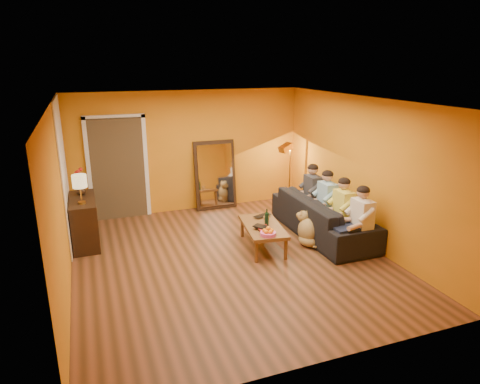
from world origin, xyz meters
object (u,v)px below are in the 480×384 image
object	(u,v)px
person_mid_left	(343,211)
laptop	(264,217)
mirror_frame	(215,175)
person_mid_right	(327,202)
table_lamp	(80,189)
coffee_table	(263,236)
sideboard	(84,221)
tumbler	(266,219)
dog	(308,228)
wine_bottle	(267,218)
floor_lamp	(290,177)
person_far_right	(312,193)
vase	(81,190)
sofa	(323,216)
person_far_left	(362,221)

from	to	relation	value
person_mid_left	laptop	world-z (taller)	person_mid_left
mirror_frame	person_mid_right	distance (m)	2.63
table_lamp	coffee_table	bearing A→B (deg)	-18.46
sideboard	person_mid_left	distance (m)	4.65
mirror_frame	tumbler	world-z (taller)	mirror_frame
table_lamp	person_mid_left	world-z (taller)	table_lamp
sideboard	dog	world-z (taller)	sideboard
person_mid_left	wine_bottle	size ratio (longest dim) A/B	3.94
sideboard	table_lamp	world-z (taller)	table_lamp
floor_lamp	person_far_right	world-z (taller)	floor_lamp
tumbler	vase	world-z (taller)	vase
dog	wine_bottle	world-z (taller)	wine_bottle
laptop	person_mid_left	bearing A→B (deg)	-46.45
coffee_table	person_far_right	xyz separation A→B (m)	(1.44, 0.81, 0.40)
mirror_frame	wine_bottle	world-z (taller)	mirror_frame
person_mid_left	laptop	xyz separation A→B (m)	(-1.26, 0.64, -0.18)
dog	vase	size ratio (longest dim) A/B	3.51
laptop	sofa	bearing A→B (deg)	-28.99
person_far_right	wine_bottle	distance (m)	1.64
person_mid_left	table_lamp	bearing A→B (deg)	163.86
person_mid_right	laptop	distance (m)	1.27
dog	person_mid_right	distance (m)	0.83
table_lamp	tumbler	size ratio (longest dim) A/B	4.59
person_mid_left	vase	bearing A→B (deg)	157.45
table_lamp	tumbler	world-z (taller)	table_lamp
person_far_right	tumbler	size ratio (longest dim) A/B	10.97
person_far_left	laptop	distance (m)	1.74
table_lamp	laptop	size ratio (longest dim) A/B	1.43
table_lamp	tumbler	distance (m)	3.23
coffee_table	tumbler	distance (m)	0.31
mirror_frame	person_mid_right	world-z (taller)	mirror_frame
person_mid_left	wine_bottle	distance (m)	1.41
mirror_frame	table_lamp	distance (m)	3.13
wine_bottle	person_mid_right	bearing A→B (deg)	12.74
sofa	sideboard	bearing A→B (deg)	75.27
mirror_frame	person_mid_left	distance (m)	3.08
person_mid_right	person_far_right	distance (m)	0.55
sofa	person_mid_left	distance (m)	0.53
table_lamp	floor_lamp	bearing A→B (deg)	10.56
floor_lamp	laptop	bearing A→B (deg)	-148.85
person_far_left	table_lamp	bearing A→B (deg)	157.45
sofa	dog	distance (m)	0.61
dog	laptop	world-z (taller)	dog
floor_lamp	dog	size ratio (longest dim) A/B	2.27
mirror_frame	person_far_right	distance (m)	2.21
wine_bottle	vase	world-z (taller)	vase
table_lamp	laptop	xyz separation A→B (m)	(3.11, -0.63, -0.67)
person_far_right	wine_bottle	xyz separation A→B (m)	(-1.39, -0.86, -0.03)
mirror_frame	sideboard	xyz separation A→B (m)	(-2.79, -1.08, -0.34)
table_lamp	person_far_left	size ratio (longest dim) A/B	0.42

